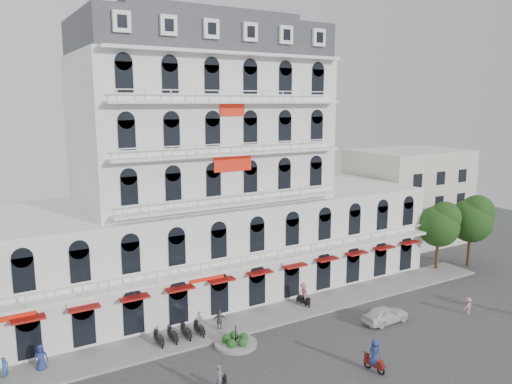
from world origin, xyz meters
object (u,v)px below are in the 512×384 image
(rider_center, at_px, (303,294))
(rider_west, at_px, (220,383))
(rider_east, at_px, (375,355))
(parked_car, at_px, (386,314))

(rider_center, bearing_deg, rider_west, -61.32)
(rider_west, relative_size, rider_east, 0.90)
(rider_west, bearing_deg, rider_east, -56.65)
(parked_car, bearing_deg, rider_west, 99.25)
(rider_west, relative_size, rider_center, 0.95)
(parked_car, height_order, rider_center, rider_center)
(rider_west, distance_m, rider_center, 15.26)
(parked_car, xyz_separation_m, rider_east, (-6.21, -5.17, 0.48))
(rider_west, bearing_deg, rider_center, -7.60)
(rider_east, bearing_deg, parked_car, -59.89)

